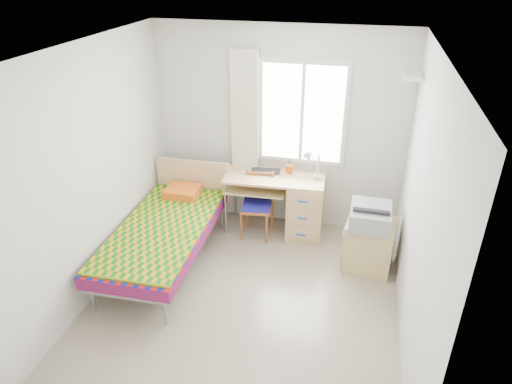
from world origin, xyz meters
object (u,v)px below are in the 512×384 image
cabinet (369,245)px  printer (370,215)px  chair (258,201)px  bed (166,229)px  desk (300,204)px

cabinet → printer: size_ratio=1.16×
chair → printer: size_ratio=1.65×
bed → desk: bed is taller
chair → printer: (1.39, -0.43, 0.22)m
cabinet → printer: (-0.03, -0.03, 0.41)m
bed → chair: size_ratio=2.46×
chair → cabinet: chair is taller
desk → printer: size_ratio=2.47×
desk → chair: chair is taller
cabinet → printer: 0.41m
bed → cabinet: 2.37m
bed → desk: 1.73m
desk → cabinet: size_ratio=2.12×
bed → printer: (2.30, 0.41, 0.27)m
desk → bed: bearing=-148.5°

